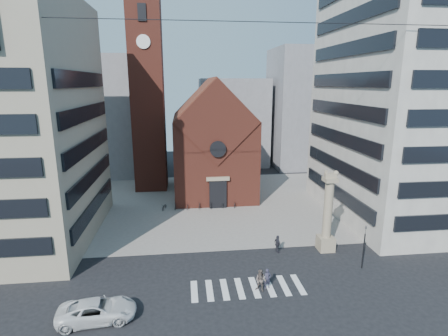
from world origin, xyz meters
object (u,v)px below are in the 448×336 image
at_px(pedestrian_2, 278,244).
at_px(pedestrian_1, 261,280).
at_px(white_car, 97,311).
at_px(pedestrian_0, 267,279).
at_px(lion_column, 327,219).
at_px(traffic_light, 364,246).
at_px(scooter_0, 164,207).

bearing_deg(pedestrian_2, pedestrian_1, 138.13).
relative_size(white_car, pedestrian_0, 3.19).
distance_m(lion_column, pedestrian_1, 10.96).
relative_size(pedestrian_0, pedestrian_1, 0.91).
bearing_deg(pedestrian_0, lion_column, 28.77).
height_order(lion_column, traffic_light, lion_column).
distance_m(pedestrian_0, scooter_0, 22.46).
xyz_separation_m(lion_column, white_car, (-21.26, -8.84, -2.67)).
bearing_deg(scooter_0, traffic_light, -25.59).
xyz_separation_m(pedestrian_1, scooter_0, (-9.06, 20.61, -0.50)).
relative_size(white_car, pedestrian_2, 2.99).
bearing_deg(scooter_0, lion_column, -21.54).
height_order(pedestrian_1, pedestrian_2, pedestrian_1).
bearing_deg(lion_column, pedestrian_0, -141.30).
xyz_separation_m(traffic_light, pedestrian_2, (-7.18, 4.00, -1.34)).
relative_size(lion_column, pedestrian_0, 4.90).
height_order(white_car, scooter_0, white_car).
bearing_deg(pedestrian_0, pedestrian_1, -161.32).
bearing_deg(pedestrian_0, scooter_0, 105.74).
bearing_deg(scooter_0, white_car, -82.17).
bearing_deg(pedestrian_1, scooter_0, 144.24).
xyz_separation_m(white_car, pedestrian_0, (13.51, 2.63, 0.10)).
bearing_deg(traffic_light, white_car, -168.25).
distance_m(traffic_light, pedestrian_2, 8.33).
bearing_deg(lion_column, pedestrian_1, -142.01).
bearing_deg(scooter_0, pedestrian_2, -31.57).
distance_m(white_car, pedestrian_0, 13.76).
xyz_separation_m(white_car, pedestrian_2, (16.07, 8.84, 0.16)).
relative_size(pedestrian_1, scooter_0, 1.20).
height_order(white_car, pedestrian_0, pedestrian_0).
height_order(traffic_light, pedestrian_2, traffic_light).
bearing_deg(white_car, scooter_0, -15.06).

